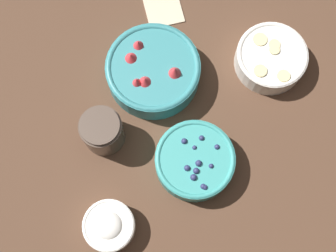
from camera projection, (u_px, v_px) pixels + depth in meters
name	position (u px, v px, depth m)	size (l,w,h in m)	color
ground_plane	(191.00, 119.00, 1.10)	(4.00, 4.00, 0.00)	#4C3323
bowl_strawberries	(153.00, 70.00, 1.09)	(0.22, 0.22, 0.09)	teal
bowl_blueberries	(197.00, 161.00, 1.04)	(0.18, 0.18, 0.06)	teal
bowl_bananas	(271.00, 58.00, 1.11)	(0.17, 0.17, 0.06)	silver
bowl_cream	(109.00, 226.00, 1.01)	(0.11, 0.11, 0.06)	white
jar_chocolate	(103.00, 131.00, 1.05)	(0.10, 0.10, 0.10)	#4C3D33
napkin	(162.00, 3.00, 1.18)	(0.14, 0.11, 0.01)	beige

